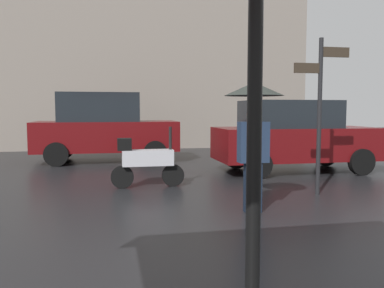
# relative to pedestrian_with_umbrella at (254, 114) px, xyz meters

# --- Properties ---
(pedestrian_with_umbrella) EXTENTS (0.90, 0.90, 1.99)m
(pedestrian_with_umbrella) POSITION_rel_pedestrian_with_umbrella_xyz_m (0.00, 0.00, 0.00)
(pedestrian_with_umbrella) COLOR black
(pedestrian_with_umbrella) RESTS_ON ground
(parked_scooter) EXTENTS (1.49, 0.32, 1.23)m
(parked_scooter) POSITION_rel_pedestrian_with_umbrella_xyz_m (-1.45, 2.31, -0.96)
(parked_scooter) COLOR black
(parked_scooter) RESTS_ON ground
(parked_car_left) EXTENTS (4.07, 1.85, 1.81)m
(parked_car_left) POSITION_rel_pedestrian_with_umbrella_xyz_m (2.43, 3.66, -0.59)
(parked_car_left) COLOR #590C0F
(parked_car_left) RESTS_ON ground
(parked_car_right) EXTENTS (4.27, 2.01, 2.09)m
(parked_car_right) POSITION_rel_pedestrian_with_umbrella_xyz_m (-2.32, 6.80, -0.47)
(parked_car_right) COLOR #590C0F
(parked_car_right) RESTS_ON ground
(street_signpost) EXTENTS (1.08, 0.08, 2.89)m
(street_signpost) POSITION_rel_pedestrian_with_umbrella_xyz_m (1.65, 1.00, 0.23)
(street_signpost) COLOR black
(street_signpost) RESTS_ON ground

